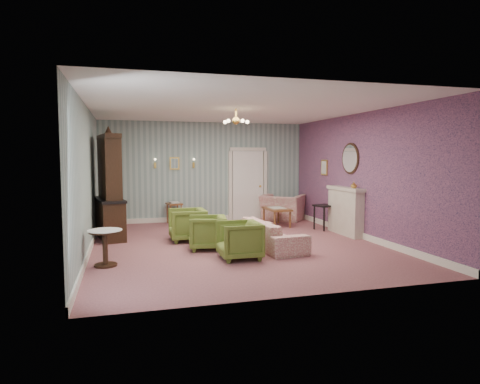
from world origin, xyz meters
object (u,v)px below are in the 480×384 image
object	(u,v)px
olive_chair_c	(187,223)
pedestal_table	(105,248)
wingback_chair	(282,203)
fireplace	(345,211)
coffee_table	(277,217)
side_table_black	(324,217)
olive_chair_b	(207,231)
sofa_chintz	(272,229)
olive_chair_a	(239,238)
dresser	(109,184)

from	to	relation	value
olive_chair_c	pedestal_table	bearing A→B (deg)	-42.52
wingback_chair	fireplace	distance (m)	2.64
coffee_table	side_table_black	world-z (taller)	side_table_black
pedestal_table	coffee_table	bearing A→B (deg)	36.04
olive_chair_b	sofa_chintz	size ratio (longest dim) A/B	0.39
olive_chair_a	olive_chair_c	xyz separation A→B (m)	(-0.68, 1.92, 0.02)
sofa_chintz	pedestal_table	size ratio (longest dim) A/B	3.05
olive_chair_c	wingback_chair	xyz separation A→B (m)	(3.19, 2.29, 0.11)
fireplace	wingback_chair	bearing A→B (deg)	103.82
sofa_chintz	side_table_black	xyz separation A→B (m)	(2.01, 1.60, -0.05)
fireplace	olive_chair_c	bearing A→B (deg)	175.98
olive_chair_a	olive_chair_c	bearing A→B (deg)	-160.10
olive_chair_b	wingback_chair	bearing A→B (deg)	147.11
olive_chair_b	olive_chair_c	xyz separation A→B (m)	(-0.27, 0.96, 0.02)
olive_chair_c	fireplace	xyz separation A→B (m)	(3.82, -0.27, 0.18)
olive_chair_c	sofa_chintz	distance (m)	1.99
olive_chair_a	dresser	bearing A→B (deg)	-138.58
dresser	side_table_black	size ratio (longest dim) A/B	3.86
fireplace	pedestal_table	xyz separation A→B (m)	(-5.51, -1.54, -0.26)
olive_chair_c	side_table_black	bearing A→B (deg)	97.31
olive_chair_c	pedestal_table	xyz separation A→B (m)	(-1.69, -1.80, -0.08)
fireplace	coffee_table	distance (m)	2.03
wingback_chair	olive_chair_b	bearing A→B (deg)	87.75
wingback_chair	fireplace	world-z (taller)	fireplace
pedestal_table	olive_chair_c	bearing A→B (deg)	46.86
sofa_chintz	olive_chair_b	bearing A→B (deg)	75.88
fireplace	pedestal_table	distance (m)	5.73
olive_chair_b	fireplace	distance (m)	3.62
olive_chair_b	coffee_table	distance (m)	3.33
sofa_chintz	dresser	world-z (taller)	dresser
fireplace	side_table_black	xyz separation A→B (m)	(-0.21, 0.69, -0.25)
dresser	olive_chair_a	bearing A→B (deg)	-59.49
olive_chair_c	coffee_table	world-z (taller)	olive_chair_c
side_table_black	sofa_chintz	bearing A→B (deg)	-141.44
dresser	side_table_black	xyz separation A→B (m)	(5.30, -0.38, -0.94)
coffee_table	side_table_black	bearing A→B (deg)	-44.42
side_table_black	dresser	bearing A→B (deg)	175.92
olive_chair_a	sofa_chintz	world-z (taller)	olive_chair_a
olive_chair_b	pedestal_table	world-z (taller)	olive_chair_b
olive_chair_b	sofa_chintz	world-z (taller)	sofa_chintz
wingback_chair	side_table_black	bearing A→B (deg)	142.37
dresser	coffee_table	world-z (taller)	dresser
olive_chair_a	dresser	size ratio (longest dim) A/B	0.30
dresser	fireplace	distance (m)	5.66
sofa_chintz	side_table_black	bearing A→B (deg)	-56.07
dresser	coffee_table	size ratio (longest dim) A/B	2.57
wingback_chair	olive_chair_a	bearing A→B (deg)	98.94
pedestal_table	olive_chair_a	bearing A→B (deg)	-2.82
olive_chair_a	fireplace	world-z (taller)	fireplace
olive_chair_c	side_table_black	distance (m)	3.63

